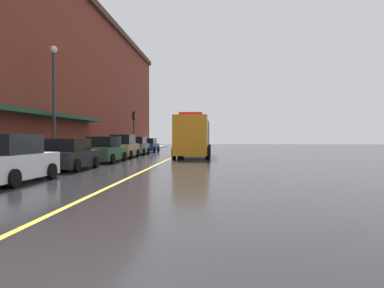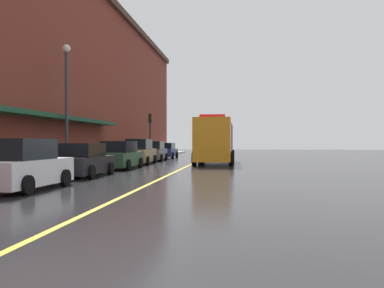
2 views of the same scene
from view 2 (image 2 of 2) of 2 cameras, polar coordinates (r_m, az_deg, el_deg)
ground_plane at (r=29.66m, az=-0.24°, el=-2.93°), size 112.00×112.00×0.00m
sidewalk_left at (r=31.02m, az=-11.70°, el=-2.65°), size 2.40×70.00×0.15m
lane_center_stripe at (r=29.66m, az=-0.24°, el=-2.92°), size 0.16×70.00×0.01m
brick_building_left at (r=33.52m, az=-24.23°, el=9.44°), size 13.21×64.00×14.00m
parked_car_1 at (r=15.51m, az=-22.71°, el=-2.87°), size 2.21×4.25×1.81m
parked_car_2 at (r=20.52m, az=-15.08°, el=-2.28°), size 2.13×4.28×1.62m
parked_car_3 at (r=25.86m, az=-10.05°, el=-1.63°), size 2.14×4.42×1.73m
parked_car_4 at (r=31.01m, az=-7.34°, el=-1.18°), size 2.00×4.33×1.89m
parked_car_5 at (r=36.09m, az=-5.39°, el=-1.07°), size 2.03×4.13×1.72m
parked_car_6 at (r=41.75m, az=-3.73°, el=-0.96°), size 2.12×4.46×1.56m
utility_truck at (r=31.71m, az=3.28°, el=0.38°), size 2.88×9.18×3.59m
parking_meter_0 at (r=17.55m, az=-23.98°, el=-1.79°), size 0.14×0.18×1.33m
parking_meter_1 at (r=38.24m, az=-6.79°, el=-0.60°), size 0.14×0.18×1.33m
parking_meter_3 at (r=34.83m, az=-8.15°, el=-0.70°), size 0.14×0.18×1.33m
street_lamp_left at (r=23.75m, az=-17.16°, el=6.86°), size 0.44×0.44×6.94m
traffic_light_near at (r=40.73m, az=-5.87°, el=2.41°), size 0.38×0.36×4.30m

